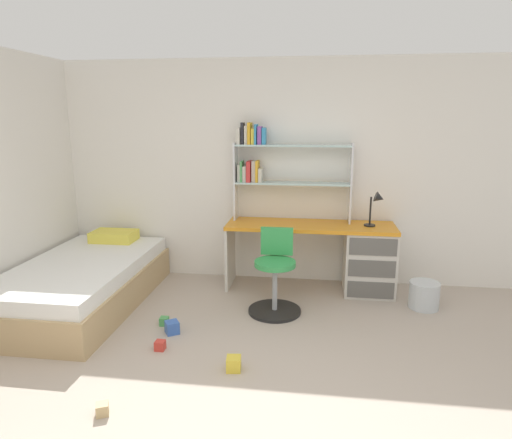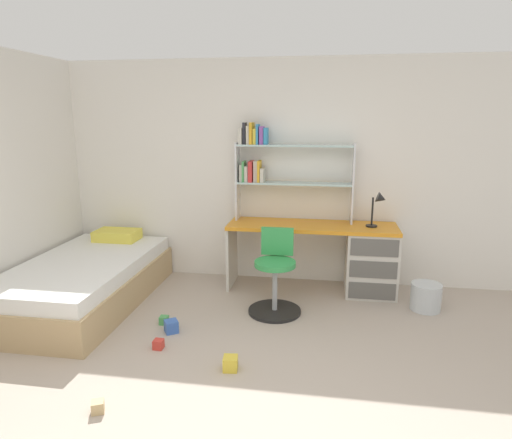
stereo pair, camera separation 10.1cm
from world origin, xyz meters
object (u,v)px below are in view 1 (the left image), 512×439
Objects in this scene: toy_block_green_0 at (164,321)px; toy_block_yellow_2 at (234,364)px; bed_platform at (83,283)px; toy_block_red_4 at (160,345)px; waste_bin at (424,295)px; desk_lamp at (377,204)px; toy_block_blue_3 at (172,327)px; toy_block_natural_1 at (102,409)px; bookshelf_hutch at (273,163)px; swivel_chair at (275,280)px; desk at (354,255)px.

toy_block_green_0 is 0.70× the size of toy_block_yellow_2.
bed_platform reaches higher than toy_block_red_4.
waste_bin is at bearing 6.32° from bed_platform.
desk_lamp is 1.29× the size of waste_bin.
desk_lamp is 0.18× the size of bed_platform.
desk_lamp is at bearing 32.75° from toy_block_blue_3.
toy_block_red_4 is at bearing 84.13° from toy_block_natural_1.
bed_platform reaches higher than toy_block_yellow_2.
toy_block_yellow_2 is (-0.10, -1.91, -1.34)m from bookshelf_hutch.
swivel_chair is 1.08m from toy_block_blue_3.
toy_block_yellow_2 is at bearing -140.67° from waste_bin.
toy_block_blue_3 is at bearing -145.42° from swivel_chair.
swivel_chair reaches higher than toy_block_green_0.
bookshelf_hutch is 2.07m from toy_block_blue_3.
desk is 0.82m from waste_bin.
bookshelf_hutch is 4.34× the size of waste_bin.
waste_bin reaches higher than toy_block_red_4.
desk reaches higher than toy_block_green_0.
toy_block_natural_1 is at bearing -94.69° from toy_block_blue_3.
desk is at bearing 15.18° from bed_platform.
desk_lamp is 5.03× the size of toy_block_green_0.
desk is at bearing 170.86° from desk_lamp.
toy_block_yellow_2 is (-1.22, -1.72, -0.94)m from desk_lamp.
bed_platform is 1.22m from toy_block_blue_3.
toy_block_green_0 is at bearing 130.63° from toy_block_blue_3.
toy_block_green_0 is at bearing -148.48° from desk.
toy_block_natural_1 is 0.85m from toy_block_red_4.
toy_block_green_0 is 0.69× the size of toy_block_blue_3.
toy_block_green_0 is 0.97× the size of toy_block_red_4.
desk reaches higher than bed_platform.
toy_block_red_4 is at bearing -153.60° from waste_bin.
bookshelf_hutch is 1.58× the size of swivel_chair.
swivel_chair is 7.38× the size of toy_block_blue_3.
swivel_chair reaches higher than toy_block_natural_1.
swivel_chair is 1.28m from toy_block_red_4.
bookshelf_hutch reaches higher than toy_block_blue_3.
waste_bin is at bearing -18.19° from bookshelf_hutch.
swivel_chair is at bearing 61.19° from toy_block_natural_1.
bed_platform is 26.23× the size of toy_block_natural_1.
toy_block_red_4 is at bearing -137.38° from desk.
toy_block_blue_3 is 1.41× the size of toy_block_red_4.
desk is 2.11m from toy_block_blue_3.
swivel_chair is at bearing -148.86° from desk_lamp.
toy_block_green_0 is at bearing -125.06° from bookshelf_hutch.
bookshelf_hutch reaches higher than toy_block_natural_1.
bookshelf_hutch is 11.66× the size of toy_block_blue_3.
desk_lamp is at bearing 13.52° from bed_platform.
swivel_chair is 10.34× the size of toy_block_natural_1.
swivel_chair is (0.11, -0.80, -1.06)m from bookshelf_hutch.
desk is at bearing 53.60° from toy_block_natural_1.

